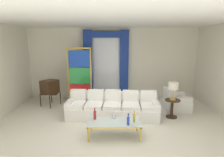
{
  "coord_description": "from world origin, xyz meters",
  "views": [
    {
      "loc": [
        -0.04,
        -5.23,
        2.4
      ],
      "look_at": [
        -0.01,
        0.9,
        1.05
      ],
      "focal_mm": 30.54,
      "sensor_mm": 36.0,
      "label": 1
    }
  ],
  "objects_px": {
    "coffee_table": "(113,123)",
    "stained_glass_divider": "(79,77)",
    "peacock_figurine": "(89,100)",
    "table_lamp_brass": "(173,87)",
    "bottle_crystal_tall": "(127,120)",
    "bottle_ruby_flask": "(113,116)",
    "bottle_blue_decanter": "(94,115)",
    "round_side_table": "(171,107)",
    "couch_white_long": "(112,108)",
    "armchair_white": "(174,102)",
    "vintage_tv": "(49,87)",
    "bottle_amber_squat": "(133,117)"
  },
  "relations": [
    {
      "from": "table_lamp_brass",
      "to": "coffee_table",
      "type": "bearing_deg",
      "value": -145.92
    },
    {
      "from": "stained_glass_divider",
      "to": "table_lamp_brass",
      "type": "height_order",
      "value": "stained_glass_divider"
    },
    {
      "from": "bottle_ruby_flask",
      "to": "couch_white_long",
      "type": "bearing_deg",
      "value": 91.39
    },
    {
      "from": "coffee_table",
      "to": "vintage_tv",
      "type": "relative_size",
      "value": 1.0
    },
    {
      "from": "peacock_figurine",
      "to": "table_lamp_brass",
      "type": "bearing_deg",
      "value": -23.22
    },
    {
      "from": "couch_white_long",
      "to": "bottle_amber_squat",
      "type": "xyz_separation_m",
      "value": [
        0.54,
        -1.38,
        0.23
      ]
    },
    {
      "from": "coffee_table",
      "to": "bottle_amber_squat",
      "type": "distance_m",
      "value": 0.53
    },
    {
      "from": "armchair_white",
      "to": "stained_glass_divider",
      "type": "relative_size",
      "value": 0.39
    },
    {
      "from": "coffee_table",
      "to": "stained_glass_divider",
      "type": "distance_m",
      "value": 3.22
    },
    {
      "from": "bottle_ruby_flask",
      "to": "bottle_crystal_tall",
      "type": "bearing_deg",
      "value": -49.91
    },
    {
      "from": "bottle_blue_decanter",
      "to": "table_lamp_brass",
      "type": "height_order",
      "value": "table_lamp_brass"
    },
    {
      "from": "round_side_table",
      "to": "stained_glass_divider",
      "type": "bearing_deg",
      "value": 154.08
    },
    {
      "from": "bottle_crystal_tall",
      "to": "armchair_white",
      "type": "distance_m",
      "value": 2.86
    },
    {
      "from": "bottle_amber_squat",
      "to": "table_lamp_brass",
      "type": "height_order",
      "value": "table_lamp_brass"
    },
    {
      "from": "couch_white_long",
      "to": "vintage_tv",
      "type": "distance_m",
      "value": 2.68
    },
    {
      "from": "bottle_blue_decanter",
      "to": "stained_glass_divider",
      "type": "bearing_deg",
      "value": 107.03
    },
    {
      "from": "couch_white_long",
      "to": "vintage_tv",
      "type": "bearing_deg",
      "value": 154.87
    },
    {
      "from": "table_lamp_brass",
      "to": "armchair_white",
      "type": "bearing_deg",
      "value": 64.02
    },
    {
      "from": "bottle_blue_decanter",
      "to": "round_side_table",
      "type": "relative_size",
      "value": 0.54
    },
    {
      "from": "bottle_crystal_tall",
      "to": "peacock_figurine",
      "type": "distance_m",
      "value": 2.99
    },
    {
      "from": "coffee_table",
      "to": "bottle_ruby_flask",
      "type": "bearing_deg",
      "value": 91.02
    },
    {
      "from": "bottle_blue_decanter",
      "to": "stained_glass_divider",
      "type": "distance_m",
      "value": 2.88
    },
    {
      "from": "bottle_blue_decanter",
      "to": "bottle_amber_squat",
      "type": "distance_m",
      "value": 1.03
    },
    {
      "from": "bottle_blue_decanter",
      "to": "armchair_white",
      "type": "bearing_deg",
      "value": 33.48
    },
    {
      "from": "bottle_crystal_tall",
      "to": "bottle_ruby_flask",
      "type": "height_order",
      "value": "bottle_crystal_tall"
    },
    {
      "from": "bottle_ruby_flask",
      "to": "peacock_figurine",
      "type": "bearing_deg",
      "value": 111.75
    },
    {
      "from": "bottle_crystal_tall",
      "to": "bottle_ruby_flask",
      "type": "xyz_separation_m",
      "value": [
        -0.35,
        0.41,
        -0.05
      ]
    },
    {
      "from": "bottle_blue_decanter",
      "to": "armchair_white",
      "type": "height_order",
      "value": "armchair_white"
    },
    {
      "from": "round_side_table",
      "to": "armchair_white",
      "type": "bearing_deg",
      "value": 64.02
    },
    {
      "from": "coffee_table",
      "to": "table_lamp_brass",
      "type": "xyz_separation_m",
      "value": [
        1.89,
        1.28,
        0.65
      ]
    },
    {
      "from": "coffee_table",
      "to": "vintage_tv",
      "type": "xyz_separation_m",
      "value": [
        -2.42,
        2.47,
        0.35
      ]
    },
    {
      "from": "bottle_ruby_flask",
      "to": "peacock_figurine",
      "type": "xyz_separation_m",
      "value": [
        -0.91,
        2.28,
        -0.26
      ]
    },
    {
      "from": "armchair_white",
      "to": "stained_glass_divider",
      "type": "height_order",
      "value": "stained_glass_divider"
    },
    {
      "from": "bottle_blue_decanter",
      "to": "coffee_table",
      "type": "bearing_deg",
      "value": -15.5
    },
    {
      "from": "bottle_crystal_tall",
      "to": "round_side_table",
      "type": "relative_size",
      "value": 0.51
    },
    {
      "from": "couch_white_long",
      "to": "table_lamp_brass",
      "type": "xyz_separation_m",
      "value": [
        1.92,
        -0.06,
        0.72
      ]
    },
    {
      "from": "bottle_crystal_tall",
      "to": "table_lamp_brass",
      "type": "relative_size",
      "value": 0.53
    },
    {
      "from": "peacock_figurine",
      "to": "round_side_table",
      "type": "height_order",
      "value": "round_side_table"
    },
    {
      "from": "table_lamp_brass",
      "to": "peacock_figurine",
      "type": "bearing_deg",
      "value": 156.78
    },
    {
      "from": "bottle_ruby_flask",
      "to": "armchair_white",
      "type": "relative_size",
      "value": 0.23
    },
    {
      "from": "peacock_figurine",
      "to": "bottle_ruby_flask",
      "type": "bearing_deg",
      "value": -68.25
    },
    {
      "from": "bottle_amber_squat",
      "to": "vintage_tv",
      "type": "bearing_deg",
      "value": 139.58
    },
    {
      "from": "couch_white_long",
      "to": "bottle_crystal_tall",
      "type": "relative_size",
      "value": 9.85
    },
    {
      "from": "coffee_table",
      "to": "bottle_blue_decanter",
      "type": "distance_m",
      "value": 0.55
    },
    {
      "from": "bottle_blue_decanter",
      "to": "armchair_white",
      "type": "relative_size",
      "value": 0.38
    },
    {
      "from": "armchair_white",
      "to": "couch_white_long",
      "type": "bearing_deg",
      "value": -165.16
    },
    {
      "from": "armchair_white",
      "to": "peacock_figurine",
      "type": "distance_m",
      "value": 3.18
    },
    {
      "from": "table_lamp_brass",
      "to": "bottle_ruby_flask",
      "type": "bearing_deg",
      "value": -150.45
    },
    {
      "from": "bottle_crystal_tall",
      "to": "vintage_tv",
      "type": "xyz_separation_m",
      "value": [
        -2.77,
        2.68,
        0.2
      ]
    },
    {
      "from": "bottle_crystal_tall",
      "to": "table_lamp_brass",
      "type": "height_order",
      "value": "table_lamp_brass"
    }
  ]
}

